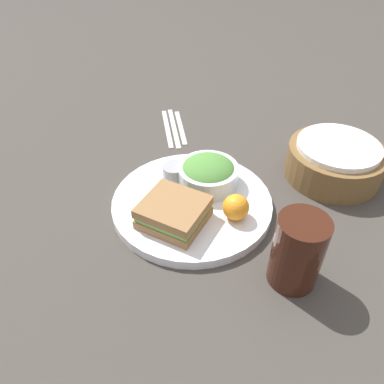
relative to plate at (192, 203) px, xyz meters
The scene contains 11 objects.
ground_plane 0.01m from the plate, ahead, with size 4.00×4.00×0.00m, color #3D3833.
plate is the anchor object (origin of this frame).
sandwich 0.08m from the plate, 19.63° to the right, with size 0.14×0.14×0.05m.
salad_bowl 0.07m from the plate, 156.78° to the left, with size 0.13×0.13×0.06m.
dressing_cup 0.08m from the plate, 138.80° to the right, with size 0.05×0.05×0.04m, color #99999E.
orange_wedge 0.10m from the plate, 68.10° to the left, with size 0.05×0.05×0.05m, color orange.
drink_glass 0.25m from the plate, 52.83° to the left, with size 0.08×0.08×0.13m, color #38190F.
bread_basket 0.33m from the plate, 117.99° to the left, with size 0.21×0.21×0.08m.
fork 0.32m from the plate, 158.44° to the right, with size 0.19×0.01×0.01m, color silver.
knife 0.32m from the plate, 161.71° to the right, with size 0.20×0.01×0.01m, color silver.
spoon 0.32m from the plate, 164.98° to the right, with size 0.17×0.01×0.01m, color silver.
Camera 1 is at (0.56, 0.09, 0.52)m, focal length 35.00 mm.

